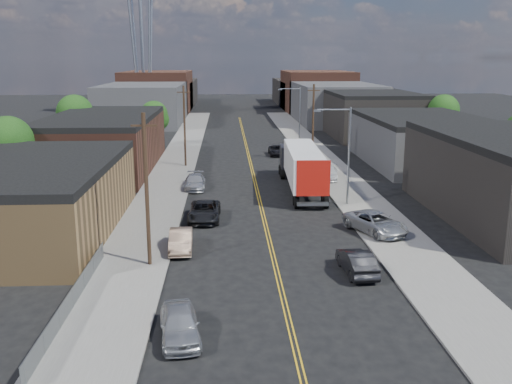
{
  "coord_description": "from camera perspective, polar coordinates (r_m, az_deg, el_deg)",
  "views": [
    {
      "loc": [
        -3.14,
        -25.48,
        13.28
      ],
      "look_at": [
        -0.71,
        20.13,
        2.5
      ],
      "focal_mm": 40.0,
      "sensor_mm": 36.0,
      "label": 1
    }
  ],
  "objects": [
    {
      "name": "skyline_right_b",
      "position": [
        147.54,
        6.07,
        9.99
      ],
      "size": [
        16.0,
        26.0,
        10.0
      ],
      "primitive_type": "cube",
      "color": "#4C281E",
      "rests_on": "ground"
    },
    {
      "name": "sidewalk_left",
      "position": [
        71.99,
        -8.07,
        2.58
      ],
      "size": [
        5.0,
        140.0,
        0.15
      ],
      "primitive_type": "cube",
      "color": "slate",
      "rests_on": "ground"
    },
    {
      "name": "tree_right_far",
      "position": [
        92.06,
        18.27,
        7.57
      ],
      "size": [
        4.85,
        4.76,
        7.91
      ],
      "color": "black",
      "rests_on": "ground"
    },
    {
      "name": "car_right_lot_b",
      "position": [
        63.72,
        7.27,
        1.92
      ],
      "size": [
        2.74,
        5.07,
        1.4
      ],
      "primitive_type": "imported",
      "rotation": [
        0.0,
        0.0,
        -0.17
      ],
      "color": "silver",
      "rests_on": "sidewalk_right"
    },
    {
      "name": "car_right_lot_a",
      "position": [
        44.76,
        11.88,
        -3.01
      ],
      "size": [
        4.72,
        6.29,
        1.59
      ],
      "primitive_type": "imported",
      "rotation": [
        0.0,
        0.0,
        0.42
      ],
      "color": "#B3B6B8",
      "rests_on": "sidewalk_right"
    },
    {
      "name": "industrial_right_c",
      "position": [
        101.12,
        11.46,
        7.64
      ],
      "size": [
        14.0,
        22.0,
        7.6
      ],
      "color": "black",
      "rests_on": "ground"
    },
    {
      "name": "tree_left_near",
      "position": [
        59.8,
        -23.44,
        4.4
      ],
      "size": [
        4.85,
        4.76,
        7.91
      ],
      "color": "black",
      "rests_on": "ground"
    },
    {
      "name": "skyline_left_a",
      "position": [
        122.01,
        -11.11,
        8.67
      ],
      "size": [
        16.0,
        30.0,
        8.0
      ],
      "primitive_type": "cube",
      "color": "#37383A",
      "rests_on": "ground"
    },
    {
      "name": "sidewalk_right",
      "position": [
        72.81,
        7.01,
        2.73
      ],
      "size": [
        5.0,
        140.0,
        0.15
      ],
      "primitive_type": "cube",
      "color": "slate",
      "rests_on": "ground"
    },
    {
      "name": "semi_truck",
      "position": [
        58.72,
        4.48,
        2.76
      ],
      "size": [
        3.49,
        17.49,
        4.56
      ],
      "rotation": [
        0.0,
        0.0,
        -0.04
      ],
      "color": "silver",
      "rests_on": "ground"
    },
    {
      "name": "car_right_lot_c",
      "position": [
        74.61,
        5.75,
        3.57
      ],
      "size": [
        1.98,
        3.9,
        1.27
      ],
      "primitive_type": "imported",
      "rotation": [
        0.0,
        0.0,
        -0.13
      ],
      "color": "black",
      "rests_on": "sidewalk_right"
    },
    {
      "name": "centerline",
      "position": [
        71.79,
        -0.49,
        2.62
      ],
      "size": [
        0.32,
        120.0,
        0.01
      ],
      "primitive_type": "cube",
      "color": "gold",
      "rests_on": "ground"
    },
    {
      "name": "skyline_left_c",
      "position": [
        166.63,
        -8.98,
        9.75
      ],
      "size": [
        16.0,
        40.0,
        7.0
      ],
      "primitive_type": "cube",
      "color": "black",
      "rests_on": "ground"
    },
    {
      "name": "car_left_b",
      "position": [
        40.57,
        -7.53,
        -4.84
      ],
      "size": [
        1.75,
        4.57,
        1.49
      ],
      "primitive_type": "imported",
      "rotation": [
        0.0,
        0.0,
        0.04
      ],
      "color": "#967762",
      "rests_on": "ground"
    },
    {
      "name": "warehouse_tan",
      "position": [
        47.13,
        -21.34,
        -0.5
      ],
      "size": [
        12.0,
        22.0,
        5.6
      ],
      "color": "olive",
      "rests_on": "ground"
    },
    {
      "name": "utility_pole_left_near",
      "position": [
        36.75,
        -10.88,
        0.24
      ],
      "size": [
        1.6,
        0.26,
        10.0
      ],
      "color": "black",
      "rests_on": "ground"
    },
    {
      "name": "streetlight_far",
      "position": [
        86.52,
        4.13,
        7.97
      ],
      "size": [
        3.39,
        0.25,
        9.0
      ],
      "color": "gray",
      "rests_on": "ground"
    },
    {
      "name": "car_left_c",
      "position": [
        47.87,
        -5.17,
        -1.93
      ],
      "size": [
        2.67,
        5.59,
        1.54
      ],
      "primitive_type": "imported",
      "rotation": [
        0.0,
        0.0,
        -0.02
      ],
      "color": "black",
      "rests_on": "ground"
    },
    {
      "name": "industrial_right_b",
      "position": [
        76.46,
        16.24,
        5.06
      ],
      "size": [
        14.0,
        24.0,
        6.1
      ],
      "color": "#37383A",
      "rests_on": "ground"
    },
    {
      "name": "skyline_right_a",
      "position": [
        123.03,
        7.89,
        8.83
      ],
      "size": [
        16.0,
        30.0,
        8.0
      ],
      "primitive_type": "cube",
      "color": "#37383A",
      "rests_on": "ground"
    },
    {
      "name": "ground",
      "position": [
        86.56,
        -0.94,
        4.45
      ],
      "size": [
        260.0,
        260.0,
        0.0
      ],
      "primitive_type": "plane",
      "color": "black",
      "rests_on": "ground"
    },
    {
      "name": "tree_left_far",
      "position": [
        88.58,
        -10.12,
        7.43
      ],
      "size": [
        4.35,
        4.2,
        6.97
      ],
      "color": "black",
      "rests_on": "ground"
    },
    {
      "name": "skyline_left_b",
      "position": [
        146.69,
        -9.79,
        9.85
      ],
      "size": [
        16.0,
        26.0,
        10.0
      ],
      "primitive_type": "cube",
      "color": "#4C281E",
      "rests_on": "ground"
    },
    {
      "name": "streetlight_near",
      "position": [
        52.22,
        8.88,
        4.36
      ],
      "size": [
        3.39,
        0.25,
        9.0
      ],
      "color": "gray",
      "rests_on": "ground"
    },
    {
      "name": "warehouse_brown",
      "position": [
        71.75,
        -15.03,
        4.83
      ],
      "size": [
        12.0,
        26.0,
        6.6
      ],
      "color": "#4C281E",
      "rests_on": "ground"
    },
    {
      "name": "skyline_right_c",
      "position": [
        167.38,
        4.98,
        9.88
      ],
      "size": [
        16.0,
        40.0,
        7.0
      ],
      "primitive_type": "cube",
      "color": "black",
      "rests_on": "ground"
    },
    {
      "name": "chainlink_fence",
      "position": [
        32.7,
        -17.89,
        -10.11
      ],
      "size": [
        0.05,
        16.0,
        1.22
      ],
      "color": "slate",
      "rests_on": "ground"
    },
    {
      "name": "utility_pole_left_far",
      "position": [
        71.13,
        -7.16,
        6.6
      ],
      "size": [
        1.6,
        0.26,
        10.0
      ],
      "color": "black",
      "rests_on": "ground"
    },
    {
      "name": "car_left_a",
      "position": [
        28.42,
        -7.65,
        -12.94
      ],
      "size": [
        2.46,
        4.79,
        1.56
      ],
      "primitive_type": "imported",
      "rotation": [
        0.0,
        0.0,
        0.14
      ],
      "color": "#B4B7BA",
      "rests_on": "ground"
    },
    {
      "name": "car_left_d",
      "position": [
        59.37,
        -6.13,
        1.01
      ],
      "size": [
        2.14,
        5.15,
        1.49
      ],
      "primitive_type": "imported",
      "rotation": [
        0.0,
        0.0,
        0.01
      ],
      "color": "#A9ABAF",
      "rests_on": "ground"
    },
    {
      "name": "car_ahead_truck",
      "position": [
        79.69,
        2.16,
        4.18
      ],
      "size": [
        2.33,
        4.99,
        1.38
      ],
      "primitive_type": "imported",
      "rotation": [
        0.0,
        0.0,
        0.01
      ],
      "color": "black",
      "rests_on": "ground"
    },
    {
      "name": "tree_left_mid",
      "position": [
        83.49,
        -17.61,
        7.3
      ],
      "size": [
        5.1,
        5.04,
        8.37
      ],
      "color": "black",
      "rests_on": "ground"
    },
    {
      "name": "utility_pole_right",
      "position": [
        74.8,
        5.73,
        6.96
      ],
      "size": [
        1.6,
        0.26,
        10.0
      ],
      "color": "black",
      "rests_on": "ground"
    },
    {
      "name": "car_right_oncoming",
      "position": [
        36.66,
        10.04,
        -6.88
      ],
      "size": [
        1.9,
        4.77,
        1.54
      ],
      "primitive_type": "imported",
      "rotation": [
        0.0,
        0.0,
        3.2
      ],
      "color": "black",
      "rests_on": "ground"
    }
  ]
}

